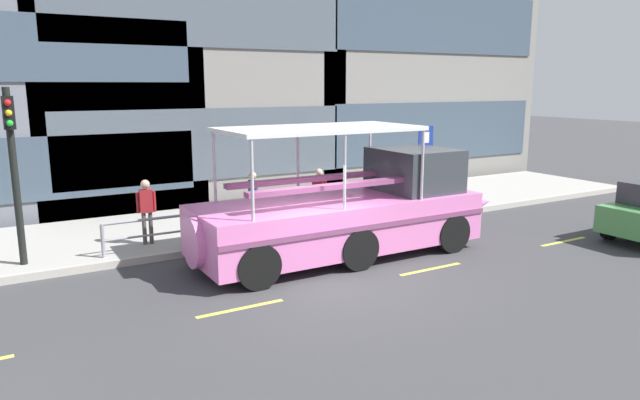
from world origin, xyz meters
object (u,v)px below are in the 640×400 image
object	(u,v)px
parking_sign	(425,153)
pedestrian_mid_left	(319,189)
pedestrian_mid_right	(253,194)
pedestrian_near_bow	(371,180)
traffic_light_pole	(13,160)
pedestrian_near_stern	(146,206)
duck_tour_boat	(356,211)

from	to	relation	value
parking_sign	pedestrian_mid_left	distance (m)	4.04
parking_sign	pedestrian_mid_left	bearing A→B (deg)	177.11
parking_sign	pedestrian_mid_right	bearing A→B (deg)	175.99
parking_sign	pedestrian_near_bow	xyz separation A→B (m)	(-1.41, 1.03, -0.95)
parking_sign	pedestrian_mid_left	size ratio (longest dim) A/B	1.72
traffic_light_pole	pedestrian_near_stern	distance (m)	3.27
duck_tour_boat	pedestrian_mid_right	xyz separation A→B (m)	(-1.47, 3.17, 0.06)
pedestrian_mid_right	pedestrian_near_bow	bearing A→B (deg)	7.51
parking_sign	pedestrian_near_stern	size ratio (longest dim) A/B	1.63
pedestrian_mid_right	pedestrian_near_stern	world-z (taller)	pedestrian_near_stern
pedestrian_mid_left	duck_tour_boat	bearing A→B (deg)	-101.76
pedestrian_mid_left	pedestrian_near_stern	xyz separation A→B (m)	(-5.17, -0.01, 0.06)
duck_tour_boat	pedestrian_near_stern	distance (m)	5.42
pedestrian_mid_left	pedestrian_mid_right	bearing A→B (deg)	173.89
traffic_light_pole	parking_sign	world-z (taller)	traffic_light_pole
parking_sign	pedestrian_mid_right	xyz separation A→B (m)	(-6.01, 0.42, -0.88)
pedestrian_near_bow	duck_tour_boat	bearing A→B (deg)	-129.75
traffic_light_pole	parking_sign	bearing A→B (deg)	0.82
duck_tour_boat	pedestrian_near_bow	bearing A→B (deg)	50.25
pedestrian_mid_left	pedestrian_mid_right	distance (m)	2.09
traffic_light_pole	parking_sign	xyz separation A→B (m)	(12.03, 0.17, -0.57)
parking_sign	pedestrian_mid_left	xyz separation A→B (m)	(-3.93, 0.20, -0.90)
pedestrian_mid_right	pedestrian_near_stern	distance (m)	3.10
pedestrian_mid_right	pedestrian_near_stern	size ratio (longest dim) A/B	0.97
traffic_light_pole	pedestrian_mid_left	xyz separation A→B (m)	(8.09, 0.37, -1.48)
duck_tour_boat	pedestrian_near_bow	distance (m)	4.91
parking_sign	pedestrian_mid_right	world-z (taller)	parking_sign
pedestrian_mid_left	pedestrian_mid_right	world-z (taller)	pedestrian_mid_right
pedestrian_mid_left	pedestrian_near_bow	bearing A→B (deg)	18.18
pedestrian_near_bow	pedestrian_mid_right	world-z (taller)	pedestrian_mid_right
pedestrian_mid_left	pedestrian_mid_right	size ratio (longest dim) A/B	0.98
pedestrian_near_bow	pedestrian_mid_left	bearing A→B (deg)	-161.82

